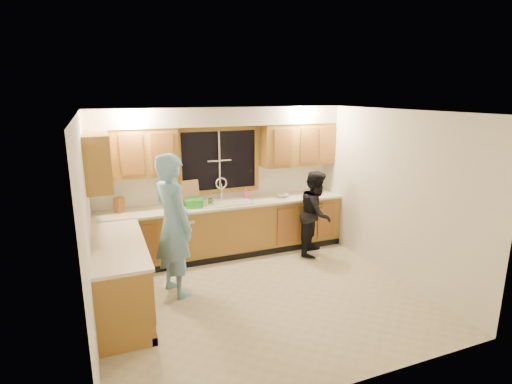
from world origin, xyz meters
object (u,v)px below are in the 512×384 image
Objects in this scene: stove at (123,298)px; soap_bottle at (246,193)px; dishwasher at (176,238)px; bowl at (283,196)px; sink at (225,206)px; woman at (316,213)px; knife_block at (119,205)px; man at (173,225)px; dish_crate at (194,203)px.

soap_bottle reaches higher than stove.
bowl reaches higher than dishwasher.
woman is (1.45, -0.54, -0.14)m from sink.
soap_bottle is at bearing -41.32° from knife_block.
stove is 4.25× the size of bowl.
bowl is (0.64, -0.14, -0.08)m from soap_bottle.
man is 1.14m from dish_crate.
sink is 0.44× the size of man.
soap_bottle reaches higher than dish_crate.
sink is 0.96m from dishwasher.
dish_crate is (0.32, -0.02, 0.58)m from dishwasher.
dish_crate reaches higher than stove.
dish_crate is (1.27, 1.79, 0.54)m from stove.
knife_block is (-1.68, 0.10, 0.17)m from sink.
stove reaches higher than dishwasher.
stove is 3.51m from woman.
bowl is at bearing -0.44° from sink.
man is at bearing 46.48° from stove.
woman is at bearing -53.60° from knife_block.
man is at bearing -101.47° from dishwasher.
stove is at bearing -125.35° from dish_crate.
dishwasher is at bearing 175.84° from dish_crate.
dish_crate is at bearing -48.98° from knife_block.
knife_block is (-0.83, 0.11, 0.63)m from dishwasher.
bowl is (2.87, 1.82, 0.50)m from stove.
bowl is (1.60, 0.03, -0.04)m from dish_crate.
dishwasher is 1.05m from knife_block.
sink is 4.19× the size of soap_bottle.
sink reaches higher than dish_crate.
soap_bottle is (2.11, 0.03, -0.01)m from knife_block.
stove is 0.62× the size of woman.
dishwasher is 1.20m from man.
stove is 1.20m from man.
dishwasher is 1.99m from bowl.
stove is 3.84× the size of knife_block.
man is 9.61× the size of soap_bottle.
knife_block is 0.83× the size of dish_crate.
knife_block is (-0.62, 1.14, 0.05)m from man.
dish_crate is 1.60m from bowl.
sink is 1.69m from knife_block.
knife_block is at bearing 176.60° from sink.
stove is at bearing -138.76° from soap_bottle.
woman is 3.21m from knife_block.
man reaches higher than knife_block.
stove is at bearing 153.74° from woman.
knife_block is 1.11× the size of bowl.
soap_bottle reaches higher than dishwasher.
man reaches higher than soap_bottle.
woman is 6.22× the size of knife_block.
dish_crate is at bearing -4.16° from dishwasher.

